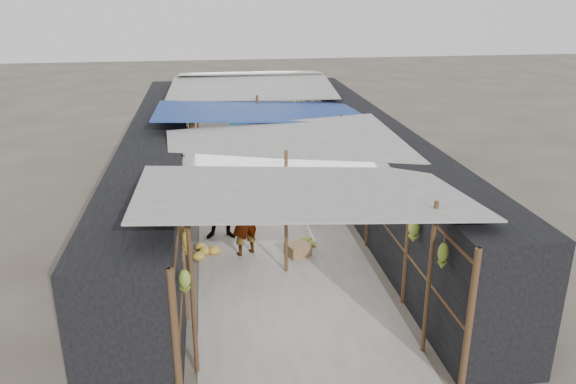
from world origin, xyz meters
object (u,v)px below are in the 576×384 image
black_basin (299,185)px  vendor_elderly (244,219)px  crate_near (317,215)px  shopper_blue (224,202)px  vendor_seated (303,201)px

black_basin → vendor_elderly: bearing=-114.6°
black_basin → vendor_elderly: 4.61m
crate_near → shopper_blue: bearing=-163.4°
crate_near → vendor_elderly: 2.66m
crate_near → black_basin: size_ratio=0.74×
vendor_elderly → vendor_seated: bearing=-159.8°
black_basin → shopper_blue: 4.02m
crate_near → vendor_seated: size_ratio=0.44×
vendor_elderly → vendor_seated: size_ratio=1.63×
crate_near → vendor_seated: (-0.37, 0.06, 0.38)m
crate_near → shopper_blue: (-2.36, -0.74, 0.76)m
crate_near → black_basin: 2.46m
shopper_blue → vendor_seated: bearing=27.9°
black_basin → vendor_elderly: (-1.89, -4.13, 0.75)m
black_basin → vendor_seated: vendor_seated is taller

